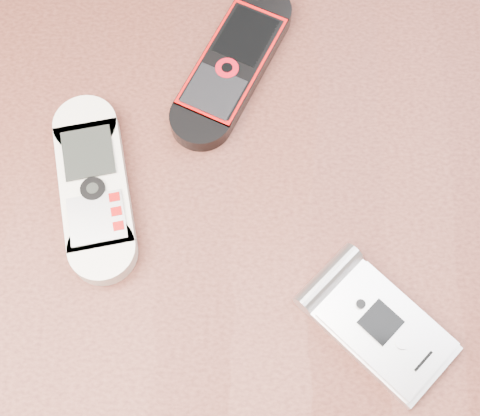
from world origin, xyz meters
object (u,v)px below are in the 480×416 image
object	(u,v)px
nokia_white	(94,186)
motorola_razr	(382,327)
table	(234,255)
nokia_black_red	(233,64)

from	to	relation	value
nokia_white	motorola_razr	world-z (taller)	same
table	nokia_white	world-z (taller)	nokia_white
nokia_white	nokia_black_red	size ratio (longest dim) A/B	0.94
motorola_razr	nokia_black_red	bearing A→B (deg)	70.65
table	nokia_black_red	distance (m)	0.17
nokia_black_red	motorola_razr	bearing A→B (deg)	-38.07
table	motorola_razr	bearing A→B (deg)	-39.36
motorola_razr	nokia_white	bearing A→B (deg)	107.57
table	nokia_white	distance (m)	0.15
table	nokia_black_red	xyz separation A→B (m)	(-0.00, 0.12, 0.11)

